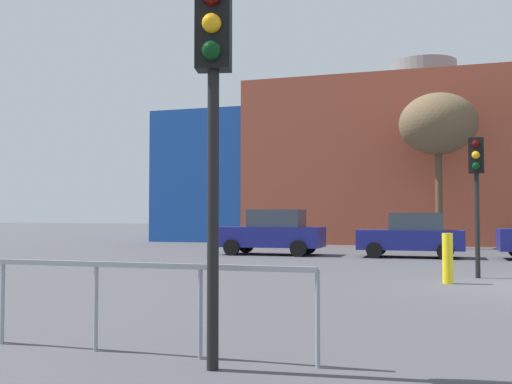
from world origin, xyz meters
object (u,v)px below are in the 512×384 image
Objects in this scene: parked_car_0 at (272,232)px; bollard_yellow_0 at (448,258)px; traffic_light_near_left at (213,84)px; traffic_light_island at (476,174)px; bare_tree_2 at (438,125)px; parked_car_1 at (412,235)px.

parked_car_0 is 10.93m from bollard_yellow_0.
traffic_light_island is (3.14, 10.30, -0.30)m from traffic_light_near_left.
traffic_light_island is 0.47× the size of bare_tree_2.
traffic_light_island is at bearing 150.51° from traffic_light_near_left.
bare_tree_2 reaches higher than traffic_light_island.
parked_car_0 is 18.12m from traffic_light_near_left.
traffic_light_island is 3.05× the size of bollard_yellow_0.
traffic_light_island is 2.63m from bollard_yellow_0.
traffic_light_near_left is at bearing -105.24° from bollard_yellow_0.
traffic_light_island reaches higher than parked_car_0.
parked_car_1 is 1.09× the size of traffic_light_island.
parked_car_1 is 0.52× the size of bare_tree_2.
parked_car_0 is at bearing -126.66° from traffic_light_island.
parked_car_0 is 1.06× the size of traffic_light_near_left.
bare_tree_2 is (-0.88, 13.83, 3.35)m from traffic_light_island.
traffic_light_island is 14.25m from bare_tree_2.
traffic_light_island reaches higher than parked_car_1.
bare_tree_2 reaches higher than bollard_yellow_0.
traffic_light_island is at bearing 104.73° from parked_car_1.
parked_car_1 is (5.45, -0.00, -0.07)m from parked_car_0.
bare_tree_2 is 6.44× the size of bollard_yellow_0.
bare_tree_2 is (1.01, 6.62, 5.12)m from parked_car_1.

